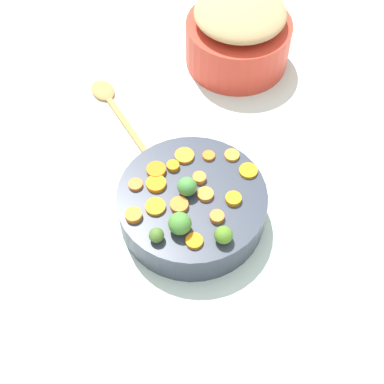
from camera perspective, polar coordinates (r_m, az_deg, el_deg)
tabletop at (r=1.10m, az=-0.71°, el=-1.13°), size 2.40×2.40×0.02m
serving_bowl_carrots at (r=1.04m, az=0.00°, el=-1.52°), size 0.29×0.29×0.08m
metal_pot at (r=1.34m, az=5.00°, el=15.96°), size 0.26×0.26×0.12m
stuffing_mound at (r=1.29m, az=5.30°, el=18.91°), size 0.22×0.22×0.06m
carrot_slice_0 at (r=0.98m, az=2.75°, el=-2.72°), size 0.03×0.03×0.01m
carrot_slice_1 at (r=1.06m, az=-0.83°, el=3.99°), size 0.05×0.05×0.01m
carrot_slice_2 at (r=0.98m, az=-6.43°, el=-2.50°), size 0.05×0.05×0.01m
carrot_slice_3 at (r=1.04m, az=6.18°, el=2.33°), size 0.05×0.05×0.01m
carrot_slice_4 at (r=1.06m, az=4.38°, el=4.04°), size 0.03×0.03×0.01m
carrot_slice_5 at (r=1.00m, az=1.35°, el=-0.34°), size 0.04×0.04×0.01m
carrot_slice_6 at (r=0.99m, az=-4.02°, el=-1.61°), size 0.06×0.06×0.01m
carrot_slice_7 at (r=1.04m, az=-2.16°, el=2.82°), size 0.03×0.03×0.01m
carrot_slice_8 at (r=1.02m, az=0.81°, el=1.56°), size 0.03×0.03×0.01m
carrot_slice_9 at (r=1.06m, az=1.83°, el=3.99°), size 0.03×0.03×0.01m
carrot_slice_10 at (r=1.00m, az=4.54°, el=-0.74°), size 0.04×0.04×0.01m
carrot_slice_11 at (r=0.99m, az=-1.41°, el=-1.43°), size 0.05×0.05×0.01m
carrot_slice_12 at (r=0.95m, az=0.25°, el=-5.37°), size 0.04×0.04×0.01m
carrot_slice_13 at (r=1.02m, az=-3.95°, el=0.93°), size 0.05×0.05×0.01m
carrot_slice_14 at (r=1.04m, az=-3.94°, el=2.40°), size 0.05×0.05×0.01m
carrot_slice_15 at (r=1.02m, az=-6.20°, el=0.82°), size 0.03×0.03×0.01m
brussels_sprout_0 at (r=0.95m, az=-1.34°, el=-3.47°), size 0.04×0.04×0.04m
brussels_sprout_1 at (r=0.95m, az=-3.91°, el=-4.74°), size 0.03×0.03×0.03m
brussels_sprout_2 at (r=0.94m, az=3.47°, el=-4.71°), size 0.03×0.03×0.03m
brussels_sprout_3 at (r=1.00m, az=-0.52°, el=0.60°), size 0.04×0.04×0.04m
wooden_spoon at (r=1.28m, az=-8.86°, el=9.71°), size 0.09×0.28×0.01m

